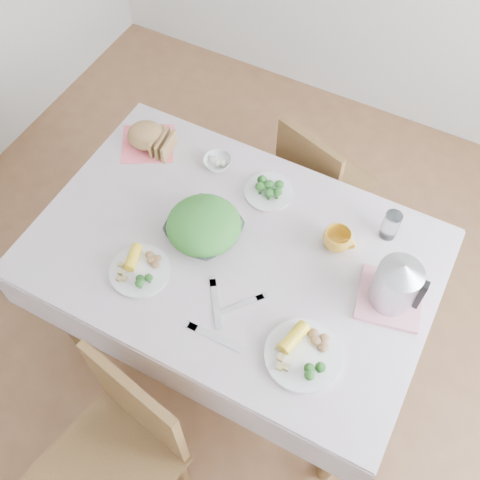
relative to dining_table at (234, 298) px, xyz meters
The scene contains 19 objects.
floor 0.38m from the dining_table, ahead, with size 3.60×3.60×0.00m, color brown.
dining_table is the anchor object (origin of this frame).
tablecloth 0.38m from the dining_table, ahead, with size 1.50×1.00×0.01m, color beige.
chair_near 0.84m from the dining_table, 93.56° to the right, with size 0.42×0.42×0.93m, color brown.
chair_far 0.78m from the dining_table, 82.50° to the left, with size 0.37×0.37×0.82m, color brown.
salad_bowl 0.44m from the dining_table, behind, with size 0.27×0.27×0.07m, color white.
dinner_plate_left 0.53m from the dining_table, 136.30° to the right, with size 0.22×0.22×0.02m, color white.
dinner_plate_right 0.63m from the dining_table, 32.85° to the right, with size 0.26×0.26×0.02m, color white.
broccoli_plate 0.50m from the dining_table, 90.11° to the left, with size 0.20×0.20×0.02m, color beige.
napkin 0.76m from the dining_table, 152.12° to the left, with size 0.22×0.22×0.00m, color #FF6470.
bread_loaf 0.79m from the dining_table, 152.12° to the left, with size 0.16×0.15×0.10m, color olive.
fruit_bowl 0.59m from the dining_table, 126.88° to the left, with size 0.12×0.12×0.04m, color white.
yellow_mug 0.58m from the dining_table, 30.75° to the left, with size 0.11×0.11×0.08m, color gold.
glass_tumbler 0.75m from the dining_table, 34.75° to the left, with size 0.06×0.06×0.12m, color white.
pink_tray 0.71m from the dining_table, ahead, with size 0.22×0.22×0.02m, color pink.
electric_kettle 0.78m from the dining_table, ahead, with size 0.16×0.16×0.22m, color #B2B5BA.
fork_left 0.45m from the dining_table, 76.95° to the right, with size 0.02×0.20×0.00m, color silver.
fork_right 0.45m from the dining_table, 55.15° to the right, with size 0.02×0.18×0.00m, color silver.
knife 0.53m from the dining_table, 71.66° to the right, with size 0.02×0.21×0.00m, color silver.
Camera 1 is at (0.55, -0.98, 2.55)m, focal length 42.00 mm.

